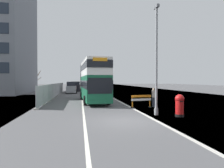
# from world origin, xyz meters

# --- Properties ---
(ground) EXTENTS (140.00, 280.00, 0.10)m
(ground) POSITION_xyz_m (0.55, 0.09, -0.05)
(ground) COLOR #4C4C4F
(double_decker_bus) EXTENTS (3.16, 11.16, 4.83)m
(double_decker_bus) POSITION_xyz_m (-1.14, 11.86, 2.57)
(double_decker_bus) COLOR #145638
(double_decker_bus) RESTS_ON ground
(lamppost_foreground) EXTENTS (0.29, 0.70, 8.06)m
(lamppost_foreground) POSITION_xyz_m (2.85, 1.82, 3.80)
(lamppost_foreground) COLOR gray
(lamppost_foreground) RESTS_ON ground
(red_pillar_postbox) EXTENTS (0.63, 0.63, 1.57)m
(red_pillar_postbox) POSITION_xyz_m (4.22, 0.91, 0.86)
(red_pillar_postbox) COLOR black
(red_pillar_postbox) RESTS_ON ground
(roadworks_barrier) EXTENTS (1.98, 0.66, 1.18)m
(roadworks_barrier) POSITION_xyz_m (2.94, 5.76, 0.77)
(roadworks_barrier) COLOR orange
(roadworks_barrier) RESTS_ON ground
(construction_site_fence) EXTENTS (0.44, 27.40, 2.12)m
(construction_site_fence) POSITION_xyz_m (-6.50, 19.54, 1.02)
(construction_site_fence) COLOR #A8AAAD
(construction_site_fence) RESTS_ON ground
(car_oncoming_near) EXTENTS (2.09, 3.87, 2.32)m
(car_oncoming_near) POSITION_xyz_m (-4.43, 28.58, 1.08)
(car_oncoming_near) COLOR gray
(car_oncoming_near) RESTS_ON ground
(car_receding_mid) EXTENTS (2.03, 4.12, 2.33)m
(car_receding_mid) POSITION_xyz_m (-3.64, 35.67, 1.09)
(car_receding_mid) COLOR black
(car_receding_mid) RESTS_ON ground
(car_receding_far) EXTENTS (1.95, 4.52, 2.28)m
(car_receding_far) POSITION_xyz_m (-0.89, 42.67, 1.07)
(car_receding_far) COLOR maroon
(car_receding_far) RESTS_ON ground
(car_far_side) EXTENTS (2.04, 4.28, 2.26)m
(car_far_side) POSITION_xyz_m (-4.65, 49.86, 1.06)
(car_far_side) COLOR silver
(car_far_side) RESTS_ON ground
(bare_tree_far_verge_near) EXTENTS (3.01, 1.99, 4.33)m
(bare_tree_far_verge_near) POSITION_xyz_m (-16.47, 32.55, 2.36)
(bare_tree_far_verge_near) COLOR #4C3D2D
(bare_tree_far_verge_near) RESTS_ON ground
(bare_tree_far_verge_mid) EXTENTS (3.28, 3.07, 5.70)m
(bare_tree_far_verge_mid) POSITION_xyz_m (-16.43, 54.60, 2.62)
(bare_tree_far_verge_mid) COLOR #4C3D2D
(bare_tree_far_verge_mid) RESTS_ON ground
(pedestrian_at_kerb) EXTENTS (0.34, 0.34, 1.82)m
(pedestrian_at_kerb) POSITION_xyz_m (4.25, 6.02, 0.92)
(pedestrian_at_kerb) COLOR #2D3342
(pedestrian_at_kerb) RESTS_ON ground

